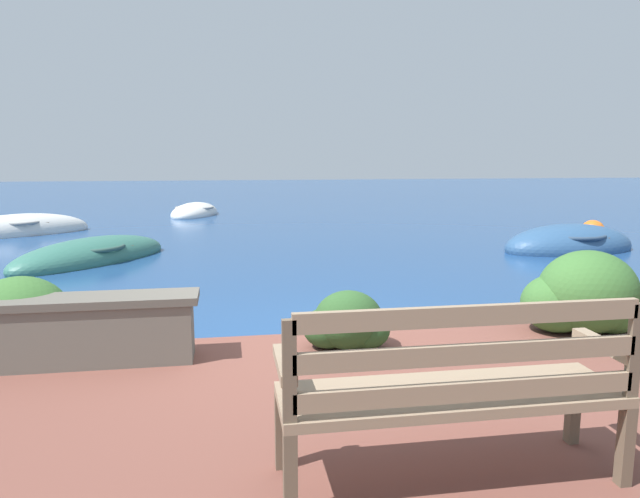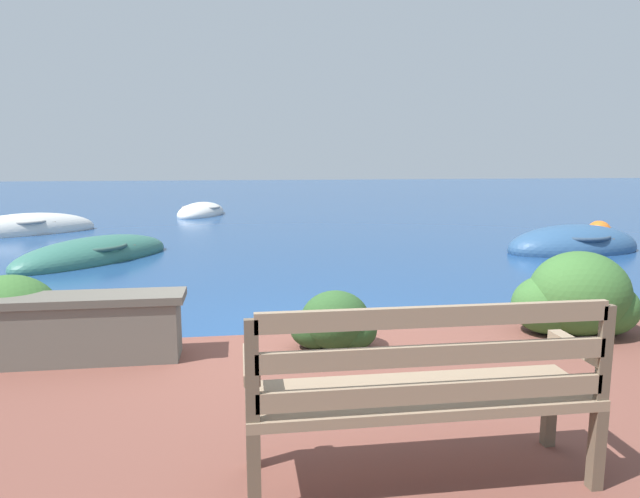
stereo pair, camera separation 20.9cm
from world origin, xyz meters
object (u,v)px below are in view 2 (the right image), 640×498
at_px(rowboat_outer, 201,213).
at_px(rowboat_far, 27,231).
at_px(mooring_buoy, 599,232).
at_px(rowboat_nearest, 573,248).
at_px(park_bench, 424,388).
at_px(rowboat_mid, 94,257).

bearing_deg(rowboat_outer, rowboat_far, 154.50).
bearing_deg(rowboat_far, rowboat_outer, 11.93).
bearing_deg(mooring_buoy, rowboat_far, 169.91).
bearing_deg(rowboat_far, rowboat_nearest, -54.04).
bearing_deg(rowboat_far, mooring_buoy, -43.82).
distance_m(rowboat_outer, mooring_buoy, 11.11).
bearing_deg(rowboat_far, park_bench, -97.24).
relative_size(rowboat_nearest, rowboat_outer, 1.07).
xyz_separation_m(park_bench, rowboat_far, (-5.80, 11.64, -0.64)).
distance_m(rowboat_far, rowboat_outer, 5.39).
distance_m(rowboat_mid, rowboat_outer, 7.83).
relative_size(rowboat_nearest, rowboat_far, 0.91).
height_order(park_bench, rowboat_far, park_bench).
distance_m(rowboat_nearest, rowboat_mid, 8.82).
bearing_deg(park_bench, rowboat_nearest, 53.10).
xyz_separation_m(rowboat_outer, mooring_buoy, (9.24, -6.17, 0.03)).
bearing_deg(rowboat_nearest, mooring_buoy, 38.99).
height_order(rowboat_far, mooring_buoy, rowboat_far).
relative_size(rowboat_mid, rowboat_far, 1.01).
distance_m(rowboat_mid, mooring_buoy, 10.69).
height_order(rowboat_far, rowboat_outer, rowboat_far).
relative_size(park_bench, mooring_buoy, 2.86).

